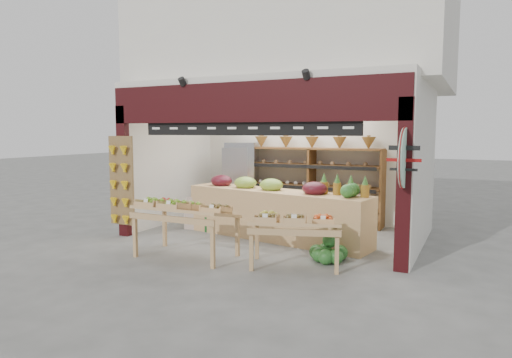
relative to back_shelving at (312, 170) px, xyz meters
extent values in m
plane|color=#62625D|center=(-0.24, -1.93, -1.23)|extent=(60.00, 60.00, 0.00)
cube|color=silver|center=(-0.24, 0.36, 0.27)|extent=(5.76, 0.18, 3.00)
cube|color=silver|center=(-3.03, -1.33, 0.27)|extent=(0.18, 3.38, 3.00)
cube|color=silver|center=(2.55, -1.33, 0.27)|extent=(0.18, 3.38, 3.00)
cube|color=silver|center=(-0.24, -1.33, 1.83)|extent=(5.76, 3.38, 0.12)
cube|color=silver|center=(-0.24, -0.23, 2.97)|extent=(6.36, 4.60, 2.40)
cube|color=black|center=(-0.24, -2.98, 1.42)|extent=(5.70, 0.14, 0.70)
cube|color=black|center=(-2.99, -2.98, 0.09)|extent=(0.22, 0.14, 2.65)
cube|color=black|center=(2.51, -2.98, 0.09)|extent=(0.22, 0.14, 2.65)
cube|color=black|center=(-0.24, -2.95, 0.97)|extent=(4.20, 0.05, 0.26)
cylinder|color=white|center=(-0.14, -2.88, 1.22)|extent=(0.34, 0.05, 0.34)
cube|color=olive|center=(-2.97, -3.07, -0.08)|extent=(0.60, 0.04, 1.80)
cylinder|color=#C1F3D3|center=(2.51, -3.07, 0.52)|extent=(0.04, 0.90, 0.90)
cylinder|color=maroon|center=(2.51, -3.09, 0.52)|extent=(0.01, 0.92, 0.92)
cube|color=brown|center=(-1.63, 0.00, -0.36)|extent=(0.05, 0.54, 1.74)
cube|color=brown|center=(0.00, 0.00, -0.36)|extent=(0.05, 0.54, 1.74)
cube|color=brown|center=(1.63, 0.00, -0.36)|extent=(0.05, 0.54, 1.74)
cube|color=brown|center=(0.00, 0.00, -0.85)|extent=(3.27, 0.54, 0.04)
cube|color=brown|center=(0.00, 0.00, -0.36)|extent=(3.27, 0.54, 0.04)
cube|color=brown|center=(0.00, 0.00, 0.13)|extent=(3.27, 0.54, 0.04)
cube|color=brown|center=(0.00, 0.00, 0.51)|extent=(3.27, 0.54, 0.04)
cone|color=olive|center=(-1.31, 0.00, 0.65)|extent=(0.32, 0.32, 0.28)
cone|color=olive|center=(-0.65, 0.00, 0.65)|extent=(0.32, 0.32, 0.28)
cone|color=olive|center=(0.00, 0.00, 0.65)|extent=(0.32, 0.32, 0.28)
cone|color=olive|center=(0.65, 0.00, 0.65)|extent=(0.32, 0.32, 0.28)
cone|color=olive|center=(1.31, 0.00, 0.65)|extent=(0.32, 0.32, 0.28)
cube|color=#B6B7BD|center=(-1.74, -0.19, -0.30)|extent=(0.91, 0.91, 1.87)
cube|color=beige|center=(-2.03, -1.77, -1.04)|extent=(0.48, 0.37, 0.39)
cube|color=beige|center=(-1.98, -1.77, -0.68)|extent=(0.43, 0.35, 0.32)
cube|color=#134A1A|center=(-1.48, -1.83, -1.07)|extent=(0.45, 0.35, 0.32)
cube|color=beige|center=(-1.50, -1.43, -1.08)|extent=(0.41, 0.33, 0.30)
cube|color=tan|center=(-0.08, -1.89, -0.75)|extent=(3.98, 1.43, 0.98)
ellipsoid|color=#59141E|center=(-1.47, -1.65, -0.16)|extent=(0.48, 0.43, 0.26)
ellipsoid|color=#8CB23F|center=(-0.83, -1.76, -0.16)|extent=(0.48, 0.43, 0.26)
ellipsoid|color=#8CB23F|center=(-0.19, -1.87, -0.16)|extent=(0.48, 0.43, 0.26)
ellipsoid|color=#59141E|center=(0.77, -2.04, -0.16)|extent=(0.48, 0.43, 0.26)
cylinder|color=olive|center=(0.91, -1.90, -0.15)|extent=(0.15, 0.15, 0.22)
cylinder|color=olive|center=(1.18, -1.95, -0.15)|extent=(0.15, 0.15, 0.22)
cylinder|color=olive|center=(1.44, -1.99, -0.15)|extent=(0.15, 0.15, 0.22)
cylinder|color=olive|center=(1.71, -2.04, -0.15)|extent=(0.15, 0.15, 0.22)
cube|color=tan|center=(-0.94, -3.74, -0.46)|extent=(1.67, 0.94, 0.24)
cube|color=tan|center=(-1.70, -4.15, -0.89)|extent=(0.06, 0.06, 0.68)
cube|color=tan|center=(-0.16, -4.14, -0.89)|extent=(0.06, 0.06, 0.68)
cube|color=tan|center=(-1.71, -3.34, -0.89)|extent=(0.06, 0.06, 0.68)
cube|color=tan|center=(-0.17, -3.33, -0.89)|extent=(0.06, 0.06, 0.68)
cube|color=tan|center=(0.93, -3.45, -0.57)|extent=(1.59, 1.20, 0.21)
cube|color=tan|center=(0.43, -3.97, -0.95)|extent=(0.08, 0.08, 0.56)
cube|color=tan|center=(1.65, -3.56, -0.95)|extent=(0.08, 0.08, 0.56)
cube|color=tan|center=(0.21, -3.33, -0.95)|extent=(0.08, 0.08, 0.56)
cube|color=tan|center=(1.44, -2.92, -0.95)|extent=(0.08, 0.08, 0.56)
sphere|color=#194C1B|center=(1.22, -3.07, -1.11)|extent=(0.26, 0.26, 0.26)
sphere|color=#194C1B|center=(1.49, -3.07, -1.11)|extent=(0.26, 0.26, 0.26)
sphere|color=#194C1B|center=(1.22, -2.80, -1.11)|extent=(0.26, 0.26, 0.26)
sphere|color=#194C1B|center=(1.49, -2.80, -1.11)|extent=(0.26, 0.26, 0.26)
sphere|color=#194C1B|center=(1.36, -2.93, -0.88)|extent=(0.26, 0.26, 0.26)
sphere|color=#194C1B|center=(1.36, -3.16, -1.11)|extent=(0.26, 0.26, 0.26)
sphere|color=#194C1B|center=(1.13, -2.93, -1.11)|extent=(0.26, 0.26, 0.26)
camera|label=1|loc=(3.51, -10.09, 0.91)|focal=32.00mm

